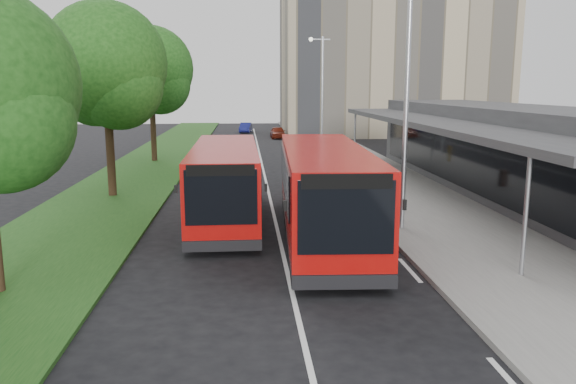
# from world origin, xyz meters

# --- Properties ---
(ground) EXTENTS (120.00, 120.00, 0.00)m
(ground) POSITION_xyz_m (0.00, 0.00, 0.00)
(ground) COLOR black
(ground) RESTS_ON ground
(pavement) EXTENTS (5.00, 80.00, 0.15)m
(pavement) POSITION_xyz_m (6.00, 20.00, 0.07)
(pavement) COLOR slate
(pavement) RESTS_ON ground
(grass_verge) EXTENTS (5.00, 80.00, 0.10)m
(grass_verge) POSITION_xyz_m (-7.00, 20.00, 0.05)
(grass_verge) COLOR #194616
(grass_verge) RESTS_ON ground
(lane_centre_line) EXTENTS (0.12, 70.00, 0.01)m
(lane_centre_line) POSITION_xyz_m (0.00, 15.00, 0.01)
(lane_centre_line) COLOR silver
(lane_centre_line) RESTS_ON ground
(kerb_dashes) EXTENTS (0.12, 56.00, 0.01)m
(kerb_dashes) POSITION_xyz_m (3.30, 19.00, 0.01)
(kerb_dashes) COLOR silver
(kerb_dashes) RESTS_ON ground
(office_block) EXTENTS (22.00, 12.00, 18.00)m
(office_block) POSITION_xyz_m (14.00, 42.00, 9.00)
(office_block) COLOR tan
(office_block) RESTS_ON ground
(station_building) EXTENTS (7.70, 26.00, 4.00)m
(station_building) POSITION_xyz_m (10.86, 8.00, 2.04)
(station_building) COLOR #313134
(station_building) RESTS_ON ground
(tree_mid) EXTENTS (5.29, 5.29, 8.50)m
(tree_mid) POSITION_xyz_m (-7.01, 9.05, 5.49)
(tree_mid) COLOR #332214
(tree_mid) RESTS_ON ground
(tree_far) EXTENTS (5.42, 5.42, 8.71)m
(tree_far) POSITION_xyz_m (-7.01, 21.05, 5.63)
(tree_far) COLOR #332214
(tree_far) RESTS_ON ground
(lamp_post_near) EXTENTS (1.44, 0.28, 8.00)m
(lamp_post_near) POSITION_xyz_m (4.12, 2.00, 4.72)
(lamp_post_near) COLOR #9A9DA2
(lamp_post_near) RESTS_ON pavement
(lamp_post_far) EXTENTS (1.44, 0.28, 8.00)m
(lamp_post_far) POSITION_xyz_m (4.12, 22.00, 4.72)
(lamp_post_far) COLOR #9A9DA2
(lamp_post_far) RESTS_ON pavement
(bus_main) EXTENTS (3.15, 10.60, 2.97)m
(bus_main) POSITION_xyz_m (1.43, 1.33, 1.52)
(bus_main) COLOR #AA0C09
(bus_main) RESTS_ON ground
(bus_second) EXTENTS (2.64, 9.72, 2.74)m
(bus_second) POSITION_xyz_m (-1.81, 4.30, 1.41)
(bus_second) COLOR #AA0C09
(bus_second) RESTS_ON ground
(litter_bin) EXTENTS (0.55, 0.55, 0.78)m
(litter_bin) POSITION_xyz_m (5.57, 9.64, 0.54)
(litter_bin) COLOR #352116
(litter_bin) RESTS_ON pavement
(bollard) EXTENTS (0.19, 0.19, 1.02)m
(bollard) POSITION_xyz_m (4.92, 18.63, 0.66)
(bollard) COLOR #EEAA0C
(bollard) RESTS_ON pavement
(car_near) EXTENTS (1.40, 3.37, 1.14)m
(car_near) POSITION_xyz_m (2.10, 37.47, 0.57)
(car_near) COLOR #621A0E
(car_near) RESTS_ON ground
(car_far) EXTENTS (1.46, 3.31, 1.06)m
(car_far) POSITION_xyz_m (-0.94, 44.56, 0.53)
(car_far) COLOR navy
(car_far) RESTS_ON ground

